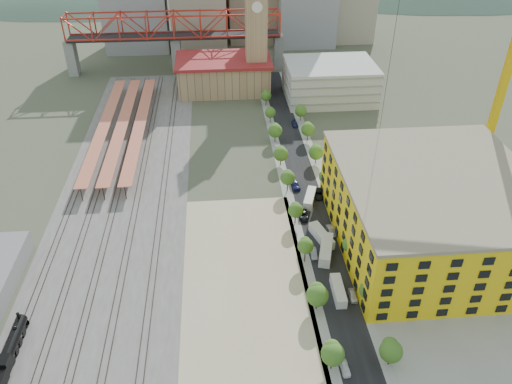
{
  "coord_description": "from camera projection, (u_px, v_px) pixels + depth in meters",
  "views": [
    {
      "loc": [
        -8.56,
        -112.63,
        79.89
      ],
      "look_at": [
        0.28,
        -9.38,
        10.0
      ],
      "focal_mm": 35.0,
      "sensor_mm": 36.0,
      "label": 1
    }
  ],
  "objects": [
    {
      "name": "ground",
      "position": [
        252.0,
        203.0,
        138.32
      ],
      "size": [
        400.0,
        400.0,
        0.0
      ],
      "primitive_type": "plane",
      "color": "#474C38",
      "rests_on": "ground"
    },
    {
      "name": "ballast_strip",
      "position": [
        129.0,
        176.0,
        150.21
      ],
      "size": [
        36.0,
        165.0,
        0.06
      ],
      "primitive_type": "cube",
      "color": "#605E59",
      "rests_on": "ground"
    },
    {
      "name": "dirt_lot",
      "position": [
        245.0,
        284.0,
        112.0
      ],
      "size": [
        28.0,
        67.0,
        0.06
      ],
      "primitive_type": "cube",
      "color": "tan",
      "rests_on": "ground"
    },
    {
      "name": "street_asphalt",
      "position": [
        301.0,
        172.0,
        151.82
      ],
      "size": [
        12.0,
        170.0,
        0.06
      ],
      "primitive_type": "cube",
      "color": "black",
      "rests_on": "ground"
    },
    {
      "name": "sidewalk_west",
      "position": [
        283.0,
        173.0,
        151.44
      ],
      "size": [
        3.0,
        170.0,
        0.04
      ],
      "primitive_type": "cube",
      "color": "gray",
      "rests_on": "ground"
    },
    {
      "name": "sidewalk_east",
      "position": [
        318.0,
        171.0,
        152.22
      ],
      "size": [
        3.0,
        170.0,
        0.04
      ],
      "primitive_type": "cube",
      "color": "gray",
      "rests_on": "ground"
    },
    {
      "name": "construction_pad",
      "position": [
        437.0,
        240.0,
        124.96
      ],
      "size": [
        50.0,
        90.0,
        0.06
      ],
      "primitive_type": "cube",
      "color": "gray",
      "rests_on": "ground"
    },
    {
      "name": "rail_tracks",
      "position": [
        122.0,
        175.0,
        150.02
      ],
      "size": [
        26.56,
        160.0,
        0.18
      ],
      "color": "#382B23",
      "rests_on": "ground"
    },
    {
      "name": "platform_canopies",
      "position": [
        122.0,
        124.0,
        170.36
      ],
      "size": [
        16.0,
        80.0,
        4.12
      ],
      "color": "#CB664E",
      "rests_on": "ground"
    },
    {
      "name": "station_hall",
      "position": [
        224.0,
        74.0,
        201.97
      ],
      "size": [
        38.0,
        24.0,
        13.1
      ],
      "color": "tan",
      "rests_on": "ground"
    },
    {
      "name": "clock_tower",
      "position": [
        256.0,
        19.0,
        188.92
      ],
      "size": [
        12.0,
        12.0,
        52.0
      ],
      "color": "tan",
      "rests_on": "ground"
    },
    {
      "name": "parking_garage",
      "position": [
        330.0,
        81.0,
        194.77
      ],
      "size": [
        34.0,
        26.0,
        14.0
      ],
      "primitive_type": "cube",
      "color": "silver",
      "rests_on": "ground"
    },
    {
      "name": "truss_bridge",
      "position": [
        174.0,
        29.0,
        212.74
      ],
      "size": [
        94.0,
        9.6,
        25.6
      ],
      "color": "gray",
      "rests_on": "ground"
    },
    {
      "name": "construction_building",
      "position": [
        433.0,
        210.0,
        119.5
      ],
      "size": [
        44.6,
        50.6,
        18.8
      ],
      "color": "yellow",
      "rests_on": "ground"
    },
    {
      "name": "street_trees",
      "position": [
        306.0,
        190.0,
        143.58
      ],
      "size": [
        15.4,
        124.4,
        8.0
      ],
      "color": "#2E5C1B",
      "rests_on": "ground"
    },
    {
      "name": "distant_hills",
      "position": [
        283.0,
        95.0,
        400.77
      ],
      "size": [
        647.0,
        264.0,
        227.0
      ],
      "color": "#4C6B59",
      "rests_on": "ground"
    },
    {
      "name": "locomotive",
      "position": [
        9.0,
        353.0,
        94.36
      ],
      "size": [
        2.53,
        19.54,
        4.89
      ],
      "color": "black",
      "rests_on": "ground"
    },
    {
      "name": "tower_crane",
      "position": [
        497.0,
        51.0,
        127.69
      ],
      "size": [
        57.68,
        14.37,
        62.53
      ],
      "color": "yellow",
      "rests_on": "ground"
    },
    {
      "name": "site_trailer_a",
      "position": [
        338.0,
        291.0,
        108.77
      ],
      "size": [
        2.56,
        8.79,
        2.39
      ],
      "primitive_type": "cube",
      "rotation": [
        0.0,
        0.0,
        -0.03
      ],
      "color": "silver",
      "rests_on": "ground"
    },
    {
      "name": "site_trailer_b",
      "position": [
        326.0,
        250.0,
        119.71
      ],
      "size": [
        5.46,
        10.62,
        2.81
      ],
      "primitive_type": "cube",
      "rotation": [
        0.0,
        0.0,
        -0.28
      ],
      "color": "silver",
      "rests_on": "ground"
    },
    {
      "name": "site_trailer_c",
      "position": [
        321.0,
        236.0,
        124.32
      ],
      "size": [
        5.12,
        9.64,
        2.55
      ],
      "primitive_type": "cube",
      "rotation": [
        0.0,
        0.0,
        0.3
      ],
      "color": "silver",
      "rests_on": "ground"
    },
    {
      "name": "site_trailer_d",
      "position": [
        310.0,
        198.0,
        138.17
      ],
      "size": [
        5.09,
        9.26,
        2.46
      ],
      "primitive_type": "cube",
      "rotation": [
        0.0,
        0.0,
        -0.32
      ],
      "color": "silver",
      "rests_on": "ground"
    },
    {
      "name": "car_0",
      "position": [
        345.0,
        368.0,
        92.93
      ],
      "size": [
        1.68,
        4.0,
        1.35
      ],
      "primitive_type": "imported",
      "rotation": [
        0.0,
        0.0,
        0.02
      ],
      "color": "white",
      "rests_on": "ground"
    },
    {
      "name": "car_1",
      "position": [
        314.0,
        253.0,
        119.78
      ],
      "size": [
        1.63,
        4.24,
        1.38
      ],
      "primitive_type": "imported",
      "rotation": [
        0.0,
        0.0,
        -0.04
      ],
      "color": "gray",
      "rests_on": "ground"
    },
    {
      "name": "car_2",
      "position": [
        303.0,
        215.0,
        132.43
      ],
      "size": [
        2.56,
        5.31,
        1.46
      ],
      "primitive_type": "imported",
      "rotation": [
        0.0,
        0.0,
        -0.03
      ],
      "color": "black",
      "rests_on": "ground"
    },
    {
      "name": "car_3",
      "position": [
        295.0,
        185.0,
        144.58
      ],
      "size": [
        2.99,
        5.77,
        1.6
      ],
      "primitive_type": "imported",
      "rotation": [
        0.0,
        0.0,
        0.14
      ],
      "color": "navy",
      "rests_on": "ground"
    },
    {
      "name": "car_4",
      "position": [
        353.0,
        296.0,
        108.22
      ],
      "size": [
        1.7,
        4.12,
        1.4
      ],
      "primitive_type": "imported",
      "rotation": [
        0.0,
        0.0,
        -0.01
      ],
      "color": "silver",
      "rests_on": "ground"
    },
    {
      "name": "car_5",
      "position": [
        331.0,
        231.0,
        126.91
      ],
      "size": [
        2.12,
        4.68,
        1.49
      ],
      "primitive_type": "imported",
      "rotation": [
        0.0,
        0.0,
        0.12
      ],
      "color": "#9A9A9F",
      "rests_on": "ground"
    },
    {
      "name": "car_6",
      "position": [
        319.0,
        194.0,
        140.76
      ],
      "size": [
        3.14,
        5.85,
        1.56
      ],
      "primitive_type": "imported",
      "rotation": [
        0.0,
        0.0,
        -0.1
      ],
      "color": "black",
      "rests_on": "ground"
    },
    {
      "name": "car_7",
      "position": [
        295.0,
        124.0,
        177.61
      ],
      "size": [
        1.97,
        4.68,
        1.35
      ],
      "primitive_type": "imported",
      "rotation": [
        0.0,
        0.0,
        0.02
      ],
      "color": "#1A1E4D",
      "rests_on": "ground"
    }
  ]
}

